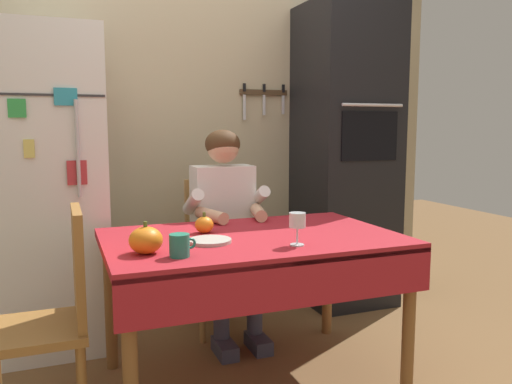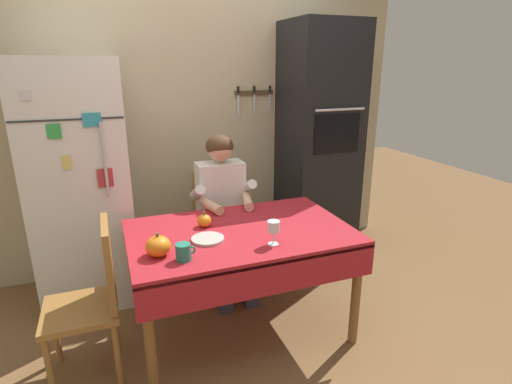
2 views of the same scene
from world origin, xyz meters
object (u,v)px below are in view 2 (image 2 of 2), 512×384
Objects in this scene: pumpkin_medium at (158,246)px; serving_tray at (208,239)px; chair_left_side at (94,295)px; dining_table at (242,243)px; seated_person at (223,201)px; chair_behind_person at (217,220)px; pumpkin_large at (204,221)px; wine_glass at (273,228)px; refrigerator at (81,185)px; coffee_mug at (184,252)px; wall_oven at (318,145)px.

serving_tray is (0.30, 0.10, -0.05)m from pumpkin_medium.
serving_tray is (0.67, 0.00, 0.24)m from chair_left_side.
dining_table is 1.12× the size of seated_person.
chair_behind_person is 8.91× the size of pumpkin_large.
wine_glass is at bearing -8.31° from pumpkin_medium.
refrigerator is 1.27m from coffee_mug.
pumpkin_large is at bearing -111.99° from chair_behind_person.
chair_left_side is at bearing -176.42° from dining_table.
seated_person reaches higher than chair_left_side.
dining_table is 1.51× the size of chair_left_side.
refrigerator is 12.85× the size of pumpkin_medium.
wine_glass is 1.05× the size of pumpkin_medium.
dining_table is at bearing 114.15° from wine_glass.
serving_tray reaches higher than dining_table.
seated_person is 1.34× the size of chair_left_side.
chair_behind_person reaches higher than serving_tray.
refrigerator is 12.21× the size of wine_glass.
pumpkin_medium is 0.32m from serving_tray.
chair_behind_person is (0.06, 0.79, -0.14)m from dining_table.
chair_left_side reaches higher than pumpkin_large.
wall_oven is 14.99× the size of pumpkin_medium.
wine_glass is at bearing -86.27° from seated_person.
seated_person is at bearing 93.73° from wine_glass.
coffee_mug is (0.53, -1.14, -0.11)m from refrigerator.
chair_left_side is at bearing -163.01° from pumpkin_large.
chair_left_side is (-0.90, -0.06, -0.14)m from dining_table.
wall_oven is 1.93m from pumpkin_medium.
wine_glass is (1.01, -0.19, 0.34)m from chair_left_side.
seated_person is (0.06, 0.60, 0.08)m from dining_table.
chair_left_side reaches higher than coffee_mug.
seated_person is (-0.99, -0.32, -0.31)m from wall_oven.
serving_tray is (-0.23, -0.06, 0.09)m from dining_table.
chair_behind_person is (1.01, -0.09, -0.39)m from refrigerator.
serving_tray is (-0.29, -0.66, 0.01)m from seated_person.
chair_behind_person is 0.93m from serving_tray.
pumpkin_large is (0.22, 0.42, -0.01)m from coffee_mug.
coffee_mug is at bearing -40.78° from pumpkin_medium.
chair_left_side is 8.44× the size of coffee_mug.
chair_behind_person is 6.64× the size of pumpkin_medium.
coffee_mug is at bearing -179.08° from wine_glass.
wall_oven is at bearing 7.46° from chair_behind_person.
refrigerator is at bearing 115.05° from coffee_mug.
wall_oven reaches higher than coffee_mug.
chair_behind_person is at bearing 58.02° from pumpkin_medium.
chair_left_side is (0.05, -0.94, -0.39)m from refrigerator.
chair_left_side is 6.64× the size of pumpkin_medium.
pumpkin_medium is at bearing -161.75° from serving_tray.
wall_oven reaches higher than seated_person.
chair_behind_person reaches higher than wine_glass.
seated_person is 0.86m from wine_glass.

